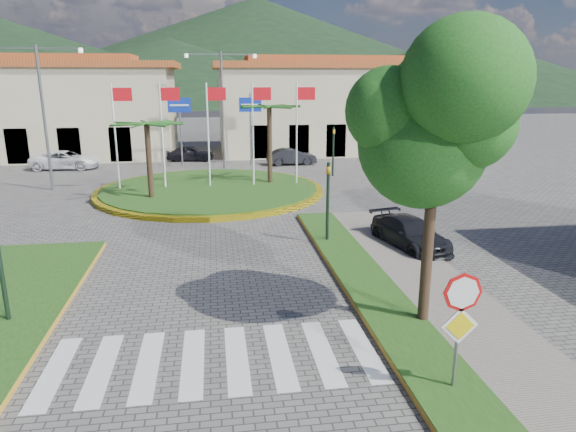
{
  "coord_description": "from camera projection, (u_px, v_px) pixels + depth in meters",
  "views": [
    {
      "loc": [
        0.24,
        -6.62,
        6.24
      ],
      "look_at": [
        2.38,
        8.0,
        2.26
      ],
      "focal_mm": 32.0,
      "sensor_mm": 36.0,
      "label": 1
    }
  ],
  "objects": [
    {
      "name": "sidewalk_right",
      "position": [
        502.0,
        385.0,
        10.65
      ],
      "size": [
        4.0,
        28.0,
        0.15
      ],
      "primitive_type": "cube",
      "color": "gray",
      "rests_on": "ground"
    },
    {
      "name": "verge_right",
      "position": [
        448.0,
        390.0,
        10.48
      ],
      "size": [
        1.6,
        28.0,
        0.18
      ],
      "primitive_type": "cube",
      "color": "#1A4A15",
      "rests_on": "ground"
    },
    {
      "name": "crosswalk",
      "position": [
        211.0,
        360.0,
        11.74
      ],
      "size": [
        8.0,
        3.0,
        0.01
      ],
      "primitive_type": "cube",
      "color": "silver",
      "rests_on": "ground"
    },
    {
      "name": "roundabout_island",
      "position": [
        210.0,
        190.0,
        28.89
      ],
      "size": [
        12.7,
        12.7,
        6.0
      ],
      "color": "yellow",
      "rests_on": "ground"
    },
    {
      "name": "stop_sign",
      "position": [
        460.0,
        314.0,
        10.01
      ],
      "size": [
        0.8,
        0.11,
        2.65
      ],
      "color": "slate",
      "rests_on": "ground"
    },
    {
      "name": "deciduous_tree",
      "position": [
        437.0,
        125.0,
        12.12
      ],
      "size": [
        3.6,
        3.6,
        6.8
      ],
      "color": "black",
      "rests_on": "ground"
    },
    {
      "name": "traffic_light_right",
      "position": [
        328.0,
        195.0,
        19.51
      ],
      "size": [
        0.15,
        0.18,
        3.2
      ],
      "color": "black",
      "rests_on": "ground"
    },
    {
      "name": "traffic_light_far",
      "position": [
        333.0,
        146.0,
        33.37
      ],
      "size": [
        0.18,
        0.15,
        3.2
      ],
      "color": "black",
      "rests_on": "ground"
    },
    {
      "name": "direction_sign_west",
      "position": [
        180.0,
        118.0,
        36.3
      ],
      "size": [
        1.6,
        0.14,
        5.2
      ],
      "color": "slate",
      "rests_on": "ground"
    },
    {
      "name": "direction_sign_east",
      "position": [
        250.0,
        117.0,
        37.0
      ],
      "size": [
        1.6,
        0.14,
        5.2
      ],
      "color": "slate",
      "rests_on": "ground"
    },
    {
      "name": "street_lamp_centre",
      "position": [
        222.0,
        104.0,
        35.55
      ],
      "size": [
        4.8,
        0.16,
        8.0
      ],
      "color": "slate",
      "rests_on": "ground"
    },
    {
      "name": "street_lamp_west",
      "position": [
        43.0,
        111.0,
        28.41
      ],
      "size": [
        4.8,
        0.16,
        8.0
      ],
      "color": "slate",
      "rests_on": "ground"
    },
    {
      "name": "building_left",
      "position": [
        33.0,
        108.0,
        41.24
      ],
      "size": [
        23.32,
        9.54,
        8.05
      ],
      "color": "#BFB690",
      "rests_on": "ground"
    },
    {
      "name": "building_right",
      "position": [
        325.0,
        106.0,
        44.6
      ],
      "size": [
        19.08,
        9.54,
        8.05
      ],
      "color": "#BFB690",
      "rests_on": "ground"
    },
    {
      "name": "hill_far_mid",
      "position": [
        257.0,
        49.0,
        158.97
      ],
      "size": [
        180.0,
        180.0,
        30.0
      ],
      "primitive_type": "cone",
      "color": "black",
      "rests_on": "ground"
    },
    {
      "name": "hill_far_east",
      "position": [
        460.0,
        68.0,
        144.35
      ],
      "size": [
        120.0,
        120.0,
        18.0
      ],
      "primitive_type": "cone",
      "color": "black",
      "rests_on": "ground"
    },
    {
      "name": "hill_near_back",
      "position": [
        169.0,
        71.0,
        128.63
      ],
      "size": [
        110.0,
        110.0,
        16.0
      ],
      "primitive_type": "cone",
      "color": "black",
      "rests_on": "ground"
    },
    {
      "name": "white_van",
      "position": [
        65.0,
        160.0,
        36.23
      ],
      "size": [
        4.76,
        2.41,
        1.29
      ],
      "primitive_type": "imported",
      "rotation": [
        0.0,
        0.0,
        1.51
      ],
      "color": "white",
      "rests_on": "ground"
    },
    {
      "name": "car_dark_a",
      "position": [
        191.0,
        153.0,
        39.81
      ],
      "size": [
        3.65,
        1.66,
        1.22
      ],
      "primitive_type": "imported",
      "rotation": [
        0.0,
        0.0,
        1.51
      ],
      "color": "black",
      "rests_on": "ground"
    },
    {
      "name": "car_dark_b",
      "position": [
        291.0,
        157.0,
        38.06
      ],
      "size": [
        3.73,
        1.5,
        1.21
      ],
      "primitive_type": "imported",
      "rotation": [
        0.0,
        0.0,
        1.63
      ],
      "color": "black",
      "rests_on": "ground"
    },
    {
      "name": "car_side_right",
      "position": [
        410.0,
        233.0,
        19.39
      ],
      "size": [
        2.45,
        4.19,
        1.14
      ],
      "primitive_type": "imported",
      "rotation": [
        0.0,
        0.0,
        0.23
      ],
      "color": "black",
      "rests_on": "ground"
    }
  ]
}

